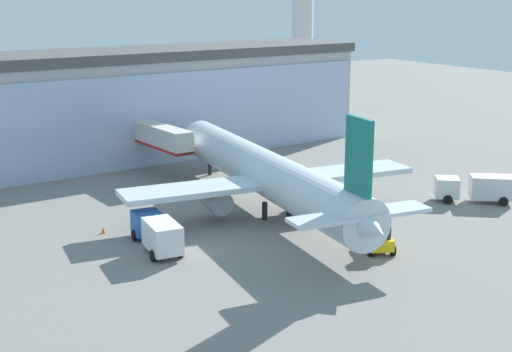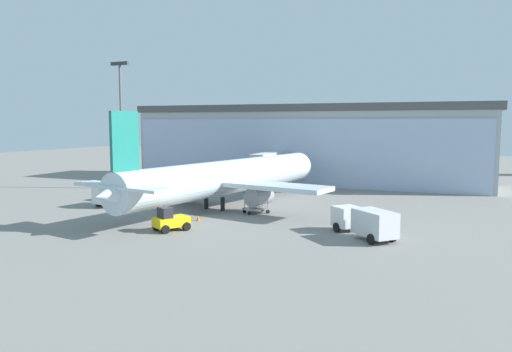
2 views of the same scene
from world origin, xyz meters
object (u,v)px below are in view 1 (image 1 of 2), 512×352
safety_cone_nose (336,230)px  safety_cone_wingtip (103,230)px  baggage_cart (322,203)px  fuel_truck (477,187)px  pushback_tug (378,239)px  catering_truck (157,232)px  jet_bridge (155,136)px  airplane (267,174)px

safety_cone_nose → safety_cone_wingtip: size_ratio=1.00×
baggage_cart → fuel_truck: bearing=-73.9°
fuel_truck → pushback_tug: size_ratio=1.91×
catering_truck → pushback_tug: catering_truck is taller
safety_cone_wingtip → catering_truck: bearing=-69.7°
pushback_tug → catering_truck: bearing=83.0°
jet_bridge → fuel_truck: 35.15m
catering_truck → safety_cone_nose: size_ratio=13.66×
baggage_cart → safety_cone_wingtip: bearing=119.5°
fuel_truck → baggage_cart: bearing=15.0°
catering_truck → jet_bridge: bearing=-17.2°
airplane → catering_truck: 13.75m
safety_cone_wingtip → airplane: bearing=-7.7°
airplane → pushback_tug: 14.00m
airplane → safety_cone_wingtip: size_ratio=70.56×
catering_truck → baggage_cart: (18.00, 2.11, -0.97)m
jet_bridge → safety_cone_wingtip: 21.87m
pushback_tug → safety_cone_wingtip: size_ratio=6.69×
baggage_cart → safety_cone_nose: size_ratio=5.76×
jet_bridge → safety_cone_wingtip: size_ratio=24.39×
baggage_cart → airplane: bearing=109.6°
jet_bridge → catering_truck: 25.82m
jet_bridge → safety_cone_nose: size_ratio=24.39×
catering_truck → fuel_truck: same height
fuel_truck → safety_cone_wingtip: 35.77m
baggage_cart → pushback_tug: bearing=-155.4°
safety_cone_nose → safety_cone_wingtip: 19.76m
jet_bridge → baggage_cart: jet_bridge is taller
airplane → catering_truck: bearing=115.3°
jet_bridge → fuel_truck: size_ratio=1.91×
jet_bridge → pushback_tug: jet_bridge is taller
fuel_truck → safety_cone_wingtip: bearing=22.7°
airplane → pushback_tug: airplane is taller
pushback_tug → safety_cone_wingtip: 23.08m
catering_truck → safety_cone_wingtip: size_ratio=13.66×
airplane → catering_truck: size_ratio=5.17×
baggage_cart → safety_cone_nose: baggage_cart is taller
catering_truck → fuel_truck: 32.22m
pushback_tug → safety_cone_nose: size_ratio=6.69×
fuel_truck → safety_cone_nose: size_ratio=12.77×
airplane → jet_bridge: bearing=15.2°
safety_cone_wingtip → jet_bridge: bearing=53.6°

